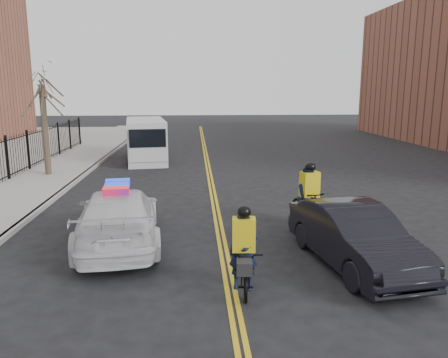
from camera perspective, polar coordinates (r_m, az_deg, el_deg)
ground at (r=11.51m, az=-0.10°, el=-9.13°), size 120.00×120.00×0.00m
center_line_left at (r=19.18m, az=-1.94°, el=-0.62°), size 0.10×60.00×0.01m
center_line_right at (r=19.19m, az=-1.46°, el=-0.61°), size 0.10×60.00×0.01m
sidewalk at (r=20.32m, az=-23.34°, el=-0.68°), size 3.00×60.00×0.15m
curb at (r=19.87m, az=-19.26°, el=-0.64°), size 0.20×60.00×0.15m
street_tree at (r=21.85m, az=-22.60°, el=9.34°), size 3.20×3.20×4.80m
police_cruiser at (r=11.98m, az=-13.62°, el=-4.81°), size 2.70×5.36×1.65m
dark_sedan at (r=10.69m, az=16.59°, el=-7.16°), size 2.23×4.59×1.45m
cargo_van at (r=25.57m, az=-10.14°, el=4.93°), size 2.83×5.92×2.39m
cyclist_near at (r=9.15m, az=2.57°, el=-10.58°), size 0.80×1.87×1.79m
cyclist_far at (r=13.29m, az=11.06°, el=-2.94°), size 1.09×2.04×1.98m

